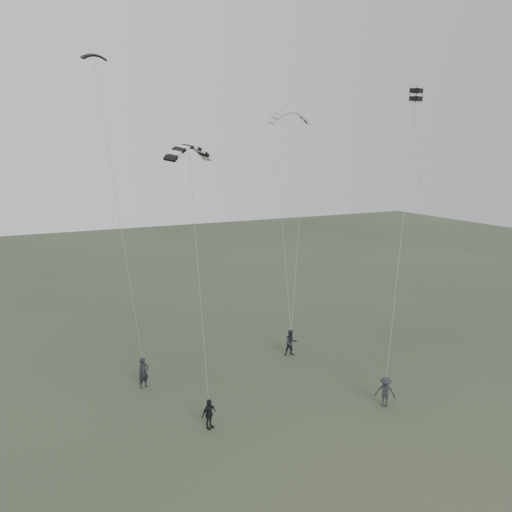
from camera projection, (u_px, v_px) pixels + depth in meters
name	position (u px, v px, depth m)	size (l,w,h in m)	color
ground	(279.00, 416.00, 25.91)	(140.00, 140.00, 0.00)	#303C29
flyer_left	(144.00, 373.00, 28.87)	(0.66, 0.43, 1.81)	black
flyer_right	(291.00, 343.00, 33.46)	(0.87, 0.67, 1.78)	#242329
flyer_center	(209.00, 414.00, 24.58)	(0.90, 0.37, 1.53)	black
flyer_far	(385.00, 392.00, 26.72)	(1.08, 0.62, 1.68)	#28282C
kite_dark_small	(94.00, 55.00, 28.18)	(1.39, 0.42, 0.48)	black
kite_pale_large	(291.00, 112.00, 38.88)	(3.45, 0.78, 1.46)	#B3B5B8
kite_striped	(189.00, 146.00, 24.65)	(2.79, 0.70, 1.12)	black
kite_box	(416.00, 95.00, 28.99)	(0.58, 0.58, 0.69)	black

